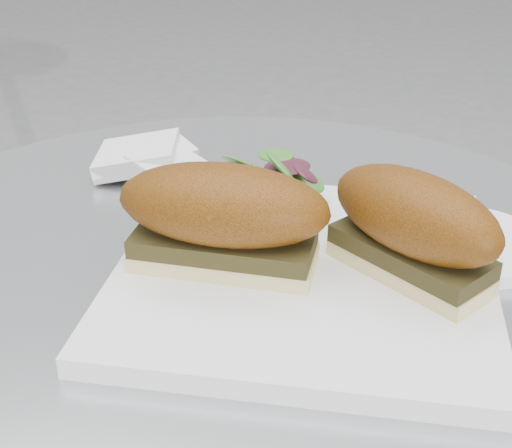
{
  "coord_description": "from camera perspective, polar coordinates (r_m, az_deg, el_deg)",
  "views": [
    {
      "loc": [
        0.13,
        -0.47,
        1.03
      ],
      "look_at": [
        0.02,
        0.01,
        0.77
      ],
      "focal_mm": 50.0,
      "sensor_mm": 36.0,
      "label": 1
    }
  ],
  "objects": [
    {
      "name": "napkin",
      "position": [
        0.73,
        -8.19,
        4.49
      ],
      "size": [
        0.12,
        0.12,
        0.02
      ],
      "primitive_type": null,
      "rotation": [
        0.0,
        0.0,
        -0.07
      ],
      "color": "white",
      "rests_on": "table"
    },
    {
      "name": "sandwich_left",
      "position": [
        0.52,
        -2.64,
        0.69
      ],
      "size": [
        0.16,
        0.07,
        0.08
      ],
      "rotation": [
        0.0,
        0.0,
        0.0
      ],
      "color": "#D5C985",
      "rests_on": "plate"
    },
    {
      "name": "saucer",
      "position": [
        0.62,
        17.03,
        -1.55
      ],
      "size": [
        0.12,
        0.12,
        0.01
      ],
      "primitive_type": "cylinder",
      "color": "white",
      "rests_on": "table"
    },
    {
      "name": "plate",
      "position": [
        0.55,
        3.89,
        -3.8
      ],
      "size": [
        0.3,
        0.3,
        0.02
      ],
      "primitive_type": "cube",
      "rotation": [
        0.0,
        0.0,
        0.06
      ],
      "color": "white",
      "rests_on": "table"
    },
    {
      "name": "salad",
      "position": [
        0.61,
        1.81,
        3.34
      ],
      "size": [
        0.09,
        0.09,
        0.05
      ],
      "primitive_type": null,
      "color": "#39852B",
      "rests_on": "plate"
    },
    {
      "name": "sandwich_right",
      "position": [
        0.52,
        12.49,
        -0.04
      ],
      "size": [
        0.15,
        0.13,
        0.08
      ],
      "rotation": [
        0.0,
        0.0,
        -0.63
      ],
      "color": "#D5C985",
      "rests_on": "plate"
    }
  ]
}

